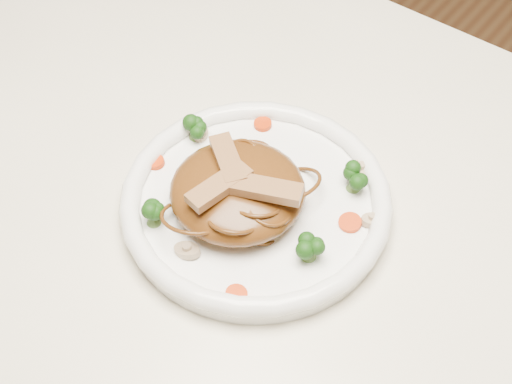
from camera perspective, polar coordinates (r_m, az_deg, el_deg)
The scene contains 19 objects.
table at distance 0.81m, azimuth 0.68°, elevation -7.97°, with size 1.20×0.80×0.75m.
plate at distance 0.74m, azimuth 0.00°, elevation -1.09°, with size 0.26×0.26×0.02m, color white.
noodle_mound at distance 0.72m, azimuth -1.40°, elevation 0.10°, with size 0.13×0.13×0.04m, color #593111.
chicken_a at distance 0.68m, azimuth 0.70°, elevation 0.24°, with size 0.07×0.02×0.01m, color #9E724A.
chicken_b at distance 0.71m, azimuth -2.13°, elevation 2.44°, with size 0.06×0.02×0.01m, color #9E724A.
chicken_c at distance 0.69m, azimuth -2.77°, elevation 0.45°, with size 0.07×0.02×0.01m, color #9E724A.
broccoli_0 at distance 0.74m, azimuth 7.40°, elevation 1.02°, with size 0.03×0.03×0.03m, color #1A470E, non-canonical shape.
broccoli_1 at distance 0.79m, azimuth -4.62°, elevation 4.81°, with size 0.02×0.02×0.03m, color #1A470E, non-canonical shape.
broccoli_2 at distance 0.71m, azimuth -7.79°, elevation -1.55°, with size 0.03×0.03×0.03m, color #1A470E, non-canonical shape.
broccoli_3 at distance 0.68m, azimuth 4.04°, elevation -4.06°, with size 0.03×0.03×0.03m, color #1A470E, non-canonical shape.
carrot_0 at distance 0.76m, azimuth 7.99°, elevation 1.53°, with size 0.02×0.02×0.01m, color red.
carrot_1 at distance 0.77m, azimuth -7.54°, elevation 2.23°, with size 0.02×0.02×0.01m, color red.
carrot_2 at distance 0.72m, azimuth 7.07°, elevation -2.30°, with size 0.02×0.02×0.01m, color red.
carrot_3 at distance 0.80m, azimuth 0.51°, elevation 5.11°, with size 0.02×0.02×0.01m, color red.
carrot_4 at distance 0.67m, azimuth -1.49°, elevation -7.70°, with size 0.02×0.02×0.01m, color red.
mushroom_0 at distance 0.70m, azimuth -5.19°, elevation -4.38°, with size 0.03×0.03×0.01m, color beige.
mushroom_1 at distance 0.73m, azimuth 8.67°, elevation -2.11°, with size 0.02×0.02×0.01m, color beige.
mushroom_2 at distance 0.80m, azimuth -4.29°, elevation 4.53°, with size 0.03×0.03×0.01m, color beige.
mushroom_3 at distance 0.77m, azimuth 7.91°, elevation 1.71°, with size 0.03×0.03×0.01m, color beige.
Camera 1 is at (0.25, -0.34, 1.34)m, focal length 53.29 mm.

